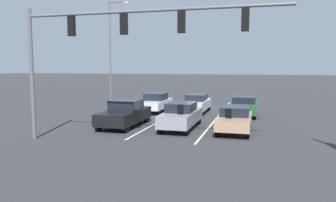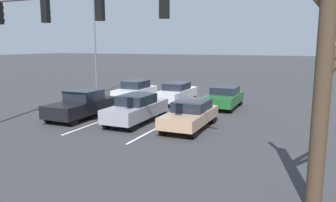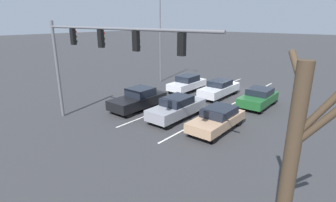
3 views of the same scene
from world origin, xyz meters
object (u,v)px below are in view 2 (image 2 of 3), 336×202
(car_white_rightlane_second, at_px, (135,90))
(traffic_signal_gantry, at_px, (35,25))
(bare_tree_near, at_px, (324,92))
(street_lamp_right_shoulder, at_px, (96,32))
(car_gray_midlane_front, at_px, (137,108))
(car_tan_leftlane_front, at_px, (190,114))
(car_darkgreen_leftlane_second, at_px, (224,97))
(car_silver_midlane_second, at_px, (176,93))
(car_black_rightlane_front, at_px, (82,105))

(car_white_rightlane_second, relative_size, traffic_signal_gantry, 0.34)
(bare_tree_near, bearing_deg, street_lamp_right_shoulder, -40.37)
(bare_tree_near, bearing_deg, car_gray_midlane_front, -36.41)
(traffic_signal_gantry, bearing_deg, street_lamp_right_shoulder, -64.77)
(car_gray_midlane_front, relative_size, car_tan_leftlane_front, 1.08)
(car_gray_midlane_front, bearing_deg, car_darkgreen_leftlane_second, -118.68)
(car_gray_midlane_front, bearing_deg, car_tan_leftlane_front, 179.46)
(car_white_rightlane_second, xyz_separation_m, car_silver_midlane_second, (-3.31, -0.26, -0.03))
(car_white_rightlane_second, xyz_separation_m, traffic_signal_gantry, (-1.44, 11.16, 4.28))
(car_black_rightlane_front, bearing_deg, car_tan_leftlane_front, -178.43)
(car_tan_leftlane_front, bearing_deg, bare_tree_near, 131.47)
(car_darkgreen_leftlane_second, distance_m, bare_tree_near, 14.21)
(car_gray_midlane_front, height_order, car_silver_midlane_second, car_gray_midlane_front)
(traffic_signal_gantry, distance_m, street_lamp_right_shoulder, 14.10)
(traffic_signal_gantry, bearing_deg, car_white_rightlane_second, -82.66)
(street_lamp_right_shoulder, xyz_separation_m, bare_tree_near, (-17.23, 14.65, -2.25))
(traffic_signal_gantry, bearing_deg, car_gray_midlane_front, -114.97)
(car_white_rightlane_second, relative_size, car_darkgreen_leftlane_second, 1.04)
(car_gray_midlane_front, relative_size, traffic_signal_gantry, 0.38)
(traffic_signal_gantry, height_order, bare_tree_near, traffic_signal_gantry)
(car_white_rightlane_second, height_order, traffic_signal_gantry, traffic_signal_gantry)
(car_silver_midlane_second, xyz_separation_m, traffic_signal_gantry, (1.87, 11.42, 4.31))
(car_black_rightlane_front, xyz_separation_m, car_silver_midlane_second, (-3.21, -6.88, -0.02))
(street_lamp_right_shoulder, bearing_deg, car_white_rightlane_second, 160.75)
(car_tan_leftlane_front, height_order, bare_tree_near, bare_tree_near)
(car_black_rightlane_front, xyz_separation_m, car_tan_leftlane_front, (-6.71, -0.18, -0.04))
(car_black_rightlane_front, bearing_deg, car_white_rightlane_second, -89.15)
(car_white_rightlane_second, bearing_deg, bare_tree_near, 134.12)
(car_black_rightlane_front, relative_size, car_tan_leftlane_front, 1.05)
(traffic_signal_gantry, bearing_deg, car_darkgreen_leftlane_second, -117.10)
(car_tan_leftlane_front, height_order, street_lamp_right_shoulder, street_lamp_right_shoulder)
(car_gray_midlane_front, bearing_deg, car_silver_midlane_second, -87.07)
(car_black_rightlane_front, xyz_separation_m, car_white_rightlane_second, (0.10, -6.62, 0.01))
(car_gray_midlane_front, relative_size, bare_tree_near, 0.81)
(car_gray_midlane_front, xyz_separation_m, car_white_rightlane_second, (3.65, -6.41, -0.00))
(bare_tree_near, bearing_deg, car_darkgreen_leftlane_second, -66.35)
(traffic_signal_gantry, relative_size, bare_tree_near, 2.14)
(car_tan_leftlane_front, distance_m, car_white_rightlane_second, 9.37)
(street_lamp_right_shoulder, bearing_deg, traffic_signal_gantry, 115.23)
(car_black_rightlane_front, xyz_separation_m, street_lamp_right_shoulder, (4.67, -8.22, 4.56))
(car_gray_midlane_front, bearing_deg, car_white_rightlane_second, -60.34)
(car_gray_midlane_front, distance_m, traffic_signal_gantry, 6.76)
(car_silver_midlane_second, height_order, traffic_signal_gantry, traffic_signal_gantry)
(car_gray_midlane_front, distance_m, street_lamp_right_shoulder, 12.34)
(street_lamp_right_shoulder, bearing_deg, car_darkgreen_leftlane_second, 171.14)
(car_silver_midlane_second, height_order, street_lamp_right_shoulder, street_lamp_right_shoulder)
(car_silver_midlane_second, relative_size, bare_tree_near, 0.81)
(bare_tree_near, bearing_deg, car_white_rightlane_second, -45.88)
(car_black_rightlane_front, height_order, car_darkgreen_leftlane_second, car_black_rightlane_front)
(car_darkgreen_leftlane_second, distance_m, street_lamp_right_shoulder, 12.62)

